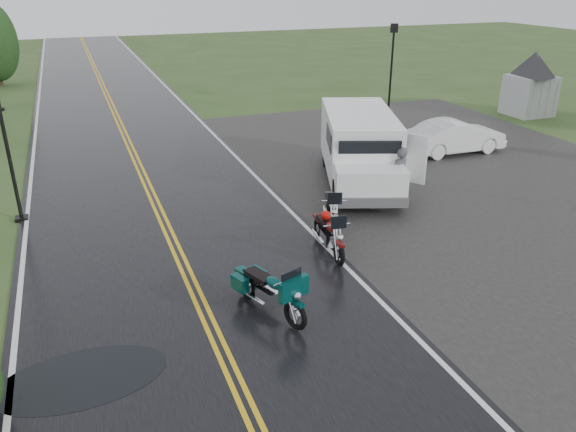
{
  "coord_description": "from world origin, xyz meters",
  "views": [
    {
      "loc": [
        -2.05,
        -10.51,
        6.85
      ],
      "look_at": [
        2.8,
        2.0,
        1.0
      ],
      "focal_mm": 35.0,
      "sensor_mm": 36.0,
      "label": 1
    }
  ],
  "objects_px": {
    "motorcycle_red": "(339,244)",
    "van_white": "(338,168)",
    "motorcycle_teal": "(295,304)",
    "lamp_post_far_right": "(391,69)",
    "motorcycle_silver": "(334,219)",
    "person_at_van": "(399,177)",
    "lamp_post_near_left": "(7,147)",
    "sedan_white": "(455,137)",
    "visitor_center": "(534,68)"
  },
  "relations": [
    {
      "from": "motorcycle_red",
      "to": "van_white",
      "type": "bearing_deg",
      "value": 71.42
    },
    {
      "from": "person_at_van",
      "to": "sedan_white",
      "type": "distance_m",
      "value": 6.53
    },
    {
      "from": "van_white",
      "to": "lamp_post_far_right",
      "type": "height_order",
      "value": "lamp_post_far_right"
    },
    {
      "from": "person_at_van",
      "to": "lamp_post_near_left",
      "type": "height_order",
      "value": "lamp_post_near_left"
    },
    {
      "from": "motorcycle_silver",
      "to": "motorcycle_red",
      "type": "bearing_deg",
      "value": -90.62
    },
    {
      "from": "person_at_van",
      "to": "motorcycle_teal",
      "type": "bearing_deg",
      "value": 25.85
    },
    {
      "from": "lamp_post_near_left",
      "to": "lamp_post_far_right",
      "type": "height_order",
      "value": "lamp_post_far_right"
    },
    {
      "from": "visitor_center",
      "to": "motorcycle_teal",
      "type": "xyz_separation_m",
      "value": [
        -18.39,
        -13.5,
        -1.74
      ]
    },
    {
      "from": "motorcycle_red",
      "to": "person_at_van",
      "type": "height_order",
      "value": "person_at_van"
    },
    {
      "from": "motorcycle_teal",
      "to": "lamp_post_far_right",
      "type": "relative_size",
      "value": 0.49
    },
    {
      "from": "lamp_post_near_left",
      "to": "van_white",
      "type": "bearing_deg",
      "value": -14.23
    },
    {
      "from": "lamp_post_far_right",
      "to": "motorcycle_silver",
      "type": "bearing_deg",
      "value": -125.95
    },
    {
      "from": "motorcycle_teal",
      "to": "motorcycle_silver",
      "type": "xyz_separation_m",
      "value": [
        2.6,
        3.61,
        -0.02
      ]
    },
    {
      "from": "motorcycle_teal",
      "to": "van_white",
      "type": "height_order",
      "value": "van_white"
    },
    {
      "from": "motorcycle_red",
      "to": "sedan_white",
      "type": "bearing_deg",
      "value": 45.54
    },
    {
      "from": "motorcycle_silver",
      "to": "sedan_white",
      "type": "relative_size",
      "value": 0.54
    },
    {
      "from": "motorcycle_red",
      "to": "motorcycle_silver",
      "type": "height_order",
      "value": "motorcycle_silver"
    },
    {
      "from": "lamp_post_near_left",
      "to": "sedan_white",
      "type": "bearing_deg",
      "value": 3.44
    },
    {
      "from": "person_at_van",
      "to": "lamp_post_near_left",
      "type": "xyz_separation_m",
      "value": [
        -11.13,
        3.04,
        1.32
      ]
    },
    {
      "from": "sedan_white",
      "to": "motorcycle_red",
      "type": "bearing_deg",
      "value": 129.94
    },
    {
      "from": "motorcycle_red",
      "to": "lamp_post_far_right",
      "type": "distance_m",
      "value": 17.28
    },
    {
      "from": "motorcycle_teal",
      "to": "motorcycle_silver",
      "type": "relative_size",
      "value": 1.02
    },
    {
      "from": "motorcycle_teal",
      "to": "lamp_post_far_right",
      "type": "distance_m",
      "value": 20.19
    },
    {
      "from": "sedan_white",
      "to": "lamp_post_near_left",
      "type": "xyz_separation_m",
      "value": [
        -16.27,
        -0.98,
        1.59
      ]
    },
    {
      "from": "motorcycle_teal",
      "to": "lamp_post_far_right",
      "type": "xyz_separation_m",
      "value": [
        11.81,
        16.3,
        1.62
      ]
    },
    {
      "from": "sedan_white",
      "to": "lamp_post_near_left",
      "type": "height_order",
      "value": "lamp_post_near_left"
    },
    {
      "from": "motorcycle_silver",
      "to": "lamp_post_near_left",
      "type": "xyz_separation_m",
      "value": [
        -8.15,
        4.63,
        1.61
      ]
    },
    {
      "from": "sedan_white",
      "to": "motorcycle_teal",
      "type": "bearing_deg",
      "value": 131.46
    },
    {
      "from": "motorcycle_teal",
      "to": "van_white",
      "type": "xyz_separation_m",
      "value": [
        3.78,
        5.88,
        0.58
      ]
    },
    {
      "from": "person_at_van",
      "to": "lamp_post_far_right",
      "type": "height_order",
      "value": "lamp_post_far_right"
    },
    {
      "from": "sedan_white",
      "to": "lamp_post_far_right",
      "type": "height_order",
      "value": "lamp_post_far_right"
    },
    {
      "from": "lamp_post_far_right",
      "to": "visitor_center",
      "type": "bearing_deg",
      "value": -23.08
    },
    {
      "from": "visitor_center",
      "to": "lamp_post_near_left",
      "type": "relative_size",
      "value": 3.54
    },
    {
      "from": "motorcycle_red",
      "to": "lamp_post_near_left",
      "type": "distance_m",
      "value": 9.87
    },
    {
      "from": "motorcycle_red",
      "to": "person_at_van",
      "type": "relative_size",
      "value": 1.16
    },
    {
      "from": "visitor_center",
      "to": "van_white",
      "type": "xyz_separation_m",
      "value": [
        -14.62,
        -7.61,
        -1.16
      ]
    },
    {
      "from": "van_white",
      "to": "person_at_van",
      "type": "distance_m",
      "value": 1.95
    },
    {
      "from": "visitor_center",
      "to": "lamp_post_near_left",
      "type": "distance_m",
      "value": 24.51
    },
    {
      "from": "motorcycle_silver",
      "to": "van_white",
      "type": "distance_m",
      "value": 2.62
    },
    {
      "from": "motorcycle_teal",
      "to": "lamp_post_far_right",
      "type": "height_order",
      "value": "lamp_post_far_right"
    },
    {
      "from": "motorcycle_teal",
      "to": "motorcycle_silver",
      "type": "bearing_deg",
      "value": 34.11
    },
    {
      "from": "motorcycle_red",
      "to": "motorcycle_teal",
      "type": "bearing_deg",
      "value": -127.15
    },
    {
      "from": "van_white",
      "to": "person_at_van",
      "type": "height_order",
      "value": "van_white"
    },
    {
      "from": "motorcycle_red",
      "to": "motorcycle_teal",
      "type": "distance_m",
      "value": 2.96
    },
    {
      "from": "motorcycle_teal",
      "to": "person_at_van",
      "type": "xyz_separation_m",
      "value": [
        5.58,
        5.2,
        0.28
      ]
    },
    {
      "from": "van_white",
      "to": "lamp_post_near_left",
      "type": "height_order",
      "value": "lamp_post_near_left"
    },
    {
      "from": "van_white",
      "to": "motorcycle_silver",
      "type": "bearing_deg",
      "value": -96.98
    },
    {
      "from": "visitor_center",
      "to": "sedan_white",
      "type": "height_order",
      "value": "visitor_center"
    },
    {
      "from": "visitor_center",
      "to": "sedan_white",
      "type": "distance_m",
      "value": 8.95
    },
    {
      "from": "visitor_center",
      "to": "motorcycle_teal",
      "type": "distance_m",
      "value": 22.88
    }
  ]
}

